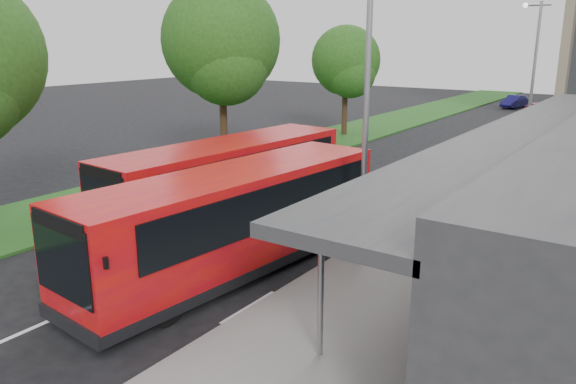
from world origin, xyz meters
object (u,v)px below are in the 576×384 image
(car_far, at_px, (514,102))
(car_near, at_px, (534,110))
(bus_main, at_px, (234,221))
(lamp_post_near, at_px, (364,96))
(bollard, at_px, (524,153))
(tree_mid, at_px, (222,48))
(litter_bin, at_px, (501,194))
(tree_far, at_px, (346,65))
(bus_second, at_px, (228,181))
(lamp_post_far, at_px, (533,67))

(car_far, bearing_deg, car_near, -54.82)
(bus_main, bearing_deg, lamp_post_near, 49.66)
(bollard, relative_size, car_far, 0.24)
(tree_mid, bearing_deg, litter_bin, 2.74)
(tree_far, height_order, bollard, tree_far)
(bus_second, distance_m, car_near, 34.76)
(litter_bin, xyz_separation_m, car_far, (-7.68, 34.10, -0.00))
(bollard, bearing_deg, car_far, 104.48)
(car_far, bearing_deg, tree_mid, -89.26)
(bus_second, xyz_separation_m, car_near, (2.83, 34.63, -0.77))
(tree_far, distance_m, bus_second, 19.34)
(bollard, bearing_deg, tree_far, 168.26)
(bus_main, distance_m, car_near, 37.91)
(lamp_post_far, distance_m, car_near, 16.19)
(lamp_post_near, distance_m, bollard, 17.11)
(tree_mid, xyz_separation_m, lamp_post_far, (11.13, 12.95, -1.05))
(tree_far, height_order, bus_second, tree_far)
(bus_second, xyz_separation_m, litter_bin, (7.47, 6.87, -0.85))
(tree_far, bearing_deg, tree_mid, -90.00)
(car_far, bearing_deg, lamp_post_near, -72.63)
(car_near, height_order, car_far, car_near)
(car_near, bearing_deg, lamp_post_far, -84.68)
(car_far, bearing_deg, bus_second, -80.18)
(bus_main, bearing_deg, bollard, 85.45)
(bus_second, distance_m, litter_bin, 10.18)
(lamp_post_near, height_order, lamp_post_far, same)
(bus_main, bearing_deg, car_near, 95.45)
(litter_bin, bearing_deg, lamp_post_far, 98.83)
(bus_main, distance_m, bollard, 19.34)
(bus_second, height_order, car_far, bus_second)
(tree_far, relative_size, car_near, 1.84)
(tree_mid, height_order, lamp_post_far, tree_mid)
(tree_far, xyz_separation_m, bus_main, (8.62, -21.52, -3.14))
(lamp_post_near, xyz_separation_m, bus_second, (-5.55, 0.80, -3.29))
(tree_mid, height_order, car_near, tree_mid)
(lamp_post_far, xyz_separation_m, car_near, (-2.72, 15.44, -4.06))
(lamp_post_far, distance_m, bus_second, 20.25)
(lamp_post_near, xyz_separation_m, litter_bin, (1.92, 7.68, -4.13))
(bus_second, xyz_separation_m, car_far, (-0.21, 40.98, -0.85))
(lamp_post_near, height_order, bus_main, lamp_post_near)
(car_near, bearing_deg, litter_bin, -85.19)
(tree_far, height_order, car_near, tree_far)
(bollard, xyz_separation_m, car_far, (-6.51, 25.19, 0.00))
(tree_mid, distance_m, tree_far, 12.06)
(bollard, bearing_deg, lamp_post_far, 102.27)
(bus_second, relative_size, car_far, 2.83)
(litter_bin, distance_m, car_near, 28.15)
(lamp_post_far, height_order, litter_bin, lamp_post_far)
(bollard, bearing_deg, litter_bin, -82.50)
(tree_far, distance_m, lamp_post_near, 22.06)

